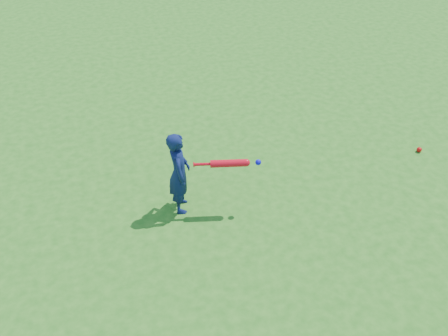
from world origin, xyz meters
name	(u,v)px	position (x,y,z in m)	size (l,w,h in m)	color
ground	(249,205)	(0.00, 0.00, 0.00)	(80.00, 80.00, 0.00)	#256919
child	(179,173)	(-0.78, 0.15, 0.51)	(0.37, 0.24, 1.02)	#0F1948
ground_ball_red	(419,150)	(2.52, 0.50, 0.03)	(0.07, 0.07, 0.07)	red
bat_swing	(231,163)	(-0.22, 0.00, 0.65)	(0.74, 0.19, 0.08)	red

